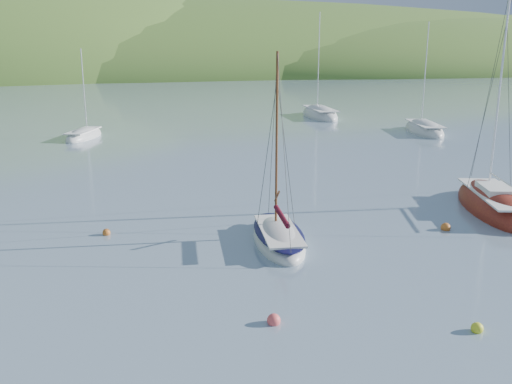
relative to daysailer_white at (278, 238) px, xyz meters
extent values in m
plane|color=gray|center=(-0.85, -8.53, -0.22)|extent=(700.00, 700.00, 0.00)
ellipsoid|color=#3E6A28|center=(-0.85, 161.47, -0.22)|extent=(440.00, 110.00, 44.00)
ellipsoid|color=#3E6A28|center=(89.15, 151.47, -0.22)|extent=(240.00, 100.00, 34.00)
ellipsoid|color=silver|center=(0.00, 0.01, -0.11)|extent=(2.95, 6.42, 1.52)
cube|color=white|center=(-0.01, -0.12, 0.44)|extent=(2.22, 5.00, 0.10)
cylinder|color=brown|center=(0.08, 0.75, 4.54)|extent=(0.12, 0.12, 8.28)
ellipsoid|color=#0F0E38|center=(0.00, 0.01, 0.34)|extent=(2.90, 6.36, 0.26)
cylinder|color=#580C1C|center=(-0.08, -0.74, 1.35)|extent=(0.57, 2.99, 0.24)
ellipsoid|color=maroon|center=(13.39, 2.10, -0.04)|extent=(5.52, 9.39, 2.45)
cube|color=white|center=(13.34, 1.93, 0.81)|extent=(4.20, 7.30, 0.10)
cylinder|color=white|center=(13.70, 3.12, 6.33)|extent=(0.12, 0.12, 11.11)
cube|color=white|center=(13.34, 1.93, 1.05)|extent=(2.32, 2.87, 0.42)
cylinder|color=white|center=(13.08, 1.08, 1.72)|extent=(1.33, 4.11, 0.09)
ellipsoid|color=silver|center=(-10.06, 33.43, -0.09)|extent=(4.59, 6.92, 1.78)
cube|color=white|center=(-10.11, 33.31, 0.54)|extent=(3.51, 5.37, 0.10)
cylinder|color=white|center=(-9.77, 34.16, 4.42)|extent=(0.12, 0.12, 7.84)
ellipsoid|color=silver|center=(17.96, 42.37, -0.03)|extent=(3.90, 9.79, 2.62)
cube|color=white|center=(17.95, 42.18, 0.88)|extent=(2.93, 7.63, 0.10)
cylinder|color=white|center=(18.02, 43.52, 6.62)|extent=(0.12, 0.12, 11.55)
ellipsoid|color=silver|center=(24.17, 28.15, -0.05)|extent=(4.69, 8.93, 2.32)
cube|color=white|center=(24.13, 27.99, 0.76)|extent=(3.56, 6.94, 0.10)
cylinder|color=white|center=(24.38, 29.15, 5.82)|extent=(0.12, 0.12, 10.19)
sphere|color=yellow|center=(3.96, -9.87, -0.10)|extent=(0.41, 0.41, 0.41)
sphere|color=#F05454|center=(-2.44, -7.66, -0.10)|extent=(0.47, 0.47, 0.47)
sphere|color=#C86622|center=(8.82, -0.27, -0.10)|extent=(0.49, 0.49, 0.49)
sphere|color=#C86622|center=(-7.97, 3.22, -0.10)|extent=(0.39, 0.39, 0.39)
camera|label=1|loc=(-7.40, -24.62, 9.19)|focal=40.00mm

